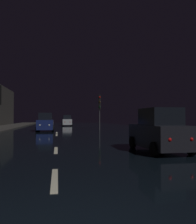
{
  "coord_description": "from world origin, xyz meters",
  "views": [
    {
      "loc": [
        0.06,
        -2.73,
        1.52
      ],
      "look_at": [
        3.1,
        14.17,
        1.96
      ],
      "focal_mm": 36.34,
      "sensor_mm": 36.0,
      "label": 1
    }
  ],
  "objects": [
    {
      "name": "car_approaching_headlights",
      "position": [
        -1.28,
        23.88,
        0.95
      ],
      "size": [
        1.91,
        4.15,
        2.09
      ],
      "rotation": [
        0.0,
        0.0,
        -1.57
      ],
      "color": "#141E51",
      "rests_on": "ground"
    },
    {
      "name": "traffic_light_far_right",
      "position": [
        5.45,
        26.15,
        3.24
      ],
      "size": [
        0.33,
        0.47,
        4.51
      ],
      "rotation": [
        0.0,
        0.0,
        -1.64
      ],
      "color": "#38383A",
      "rests_on": "ground"
    },
    {
      "name": "car_distant_taillights",
      "position": [
        1.87,
        41.07,
        0.94
      ],
      "size": [
        1.88,
        4.08,
        2.05
      ],
      "rotation": [
        0.0,
        0.0,
        1.57
      ],
      "color": "#A5A8AD",
      "rests_on": "ground"
    },
    {
      "name": "lane_centerline",
      "position": [
        0.0,
        12.38,
        0.01
      ],
      "size": [
        0.16,
        19.89,
        0.01
      ],
      "color": "beige",
      "rests_on": "ground"
    },
    {
      "name": "car_parked_right_near",
      "position": [
        4.66,
        7.02,
        0.9
      ],
      "size": [
        1.8,
        3.89,
        1.96
      ],
      "rotation": [
        0.0,
        0.0,
        1.57
      ],
      "color": "black",
      "rests_on": "ground"
    },
    {
      "name": "ground",
      "position": [
        0.0,
        24.5,
        -0.01
      ],
      "size": [
        27.91,
        84.0,
        0.02
      ],
      "primitive_type": "cube",
      "color": "black"
    }
  ]
}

